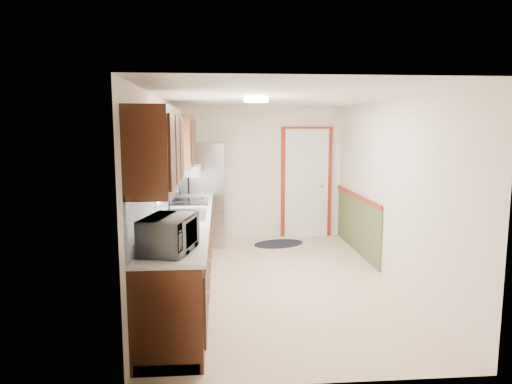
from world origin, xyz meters
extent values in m
cube|color=beige|center=(0.00, 0.00, 0.00)|extent=(3.20, 5.20, 0.12)
cube|color=white|center=(0.00, 0.00, 2.40)|extent=(3.20, 5.20, 0.12)
cube|color=white|center=(0.00, 2.50, 1.20)|extent=(3.20, 0.10, 2.40)
cube|color=white|center=(0.00, -2.50, 1.20)|extent=(3.20, 0.10, 2.40)
cube|color=white|center=(-1.50, 0.00, 1.20)|extent=(0.10, 5.20, 2.40)
cube|color=white|center=(1.50, 0.00, 1.20)|extent=(0.10, 5.20, 2.40)
cube|color=#32170B|center=(-1.20, -0.30, 0.45)|extent=(0.60, 4.00, 0.90)
cube|color=silver|center=(-1.19, -0.30, 0.92)|extent=(0.63, 4.00, 0.04)
cube|color=#5177C5|center=(-1.49, -0.30, 1.22)|extent=(0.02, 4.00, 0.55)
cube|color=#32170B|center=(-1.32, -1.60, 1.83)|extent=(0.35, 1.40, 0.75)
cube|color=#32170B|center=(-1.32, 1.10, 1.83)|extent=(0.35, 1.20, 0.75)
cube|color=white|center=(-1.49, -0.20, 1.62)|extent=(0.02, 1.00, 0.90)
cube|color=#DF5B29|center=(-1.44, -0.20, 1.97)|extent=(0.05, 1.12, 0.24)
cube|color=#B7B7BC|center=(-1.19, -0.20, 0.95)|extent=(0.52, 0.82, 0.02)
cube|color=white|center=(-1.27, 1.15, 1.38)|extent=(0.45, 0.60, 0.15)
cube|color=maroon|center=(0.85, 2.47, 1.00)|extent=(0.94, 0.05, 2.08)
cube|color=white|center=(0.85, 2.44, 1.00)|extent=(0.80, 0.04, 2.00)
cube|color=#4D5630|center=(1.49, 1.35, 0.45)|extent=(0.02, 2.30, 0.90)
cube|color=maroon|center=(1.48, 1.35, 0.92)|extent=(0.04, 2.30, 0.06)
cylinder|color=#FFD88C|center=(-0.30, -0.20, 2.36)|extent=(0.30, 0.30, 0.06)
imported|color=white|center=(-1.20, -1.90, 1.13)|extent=(0.44, 0.63, 0.39)
cube|color=#B7B7BC|center=(-1.02, 2.05, 0.89)|extent=(0.79, 0.74, 1.77)
cylinder|color=black|center=(-1.27, 1.67, 0.80)|extent=(0.02, 0.02, 1.24)
ellipsoid|color=black|center=(0.27, 1.90, 0.01)|extent=(1.04, 0.84, 0.01)
cube|color=black|center=(-1.19, 0.83, 0.95)|extent=(0.53, 0.64, 0.02)
camera|label=1|loc=(-0.75, -5.83, 2.02)|focal=32.00mm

